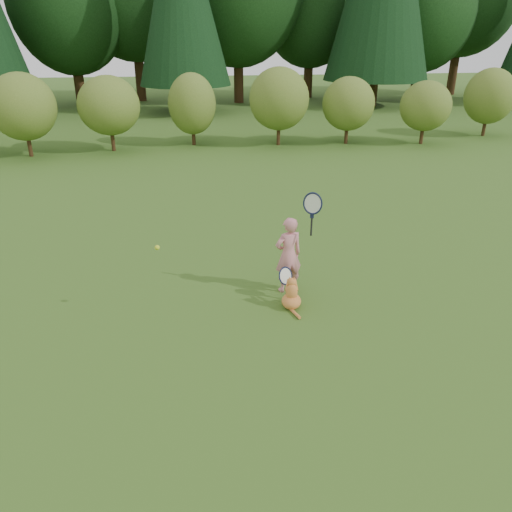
{
  "coord_description": "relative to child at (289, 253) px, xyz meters",
  "views": [
    {
      "loc": [
        -0.93,
        -6.45,
        3.96
      ],
      "look_at": [
        0.2,
        0.8,
        0.7
      ],
      "focal_mm": 35.0,
      "sensor_mm": 36.0,
      "label": 1
    }
  ],
  "objects": [
    {
      "name": "ground",
      "position": [
        -0.76,
        -0.86,
        -0.68
      ],
      "size": [
        100.0,
        100.0,
        0.0
      ],
      "primitive_type": "plane",
      "color": "#325016",
      "rests_on": "ground"
    },
    {
      "name": "shrub_row",
      "position": [
        -0.76,
        12.14,
        0.72
      ],
      "size": [
        28.0,
        3.0,
        2.8
      ],
      "primitive_type": null,
      "color": "#4B6720",
      "rests_on": "ground"
    },
    {
      "name": "child",
      "position": [
        0.0,
        0.0,
        0.0
      ],
      "size": [
        0.74,
        0.47,
        1.95
      ],
      "rotation": [
        0.0,
        0.0,
        3.4
      ],
      "color": "#D47E86",
      "rests_on": "ground"
    },
    {
      "name": "cat",
      "position": [
        -0.07,
        -0.55,
        -0.41
      ],
      "size": [
        0.44,
        0.76,
        0.71
      ],
      "rotation": [
        0.0,
        0.0,
        -0.2
      ],
      "color": "#B67523",
      "rests_on": "ground"
    },
    {
      "name": "tennis_ball",
      "position": [
        -2.08,
        -0.58,
        0.48
      ],
      "size": [
        0.07,
        0.07,
        0.07
      ],
      "color": "#BCCA17",
      "rests_on": "ground"
    }
  ]
}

